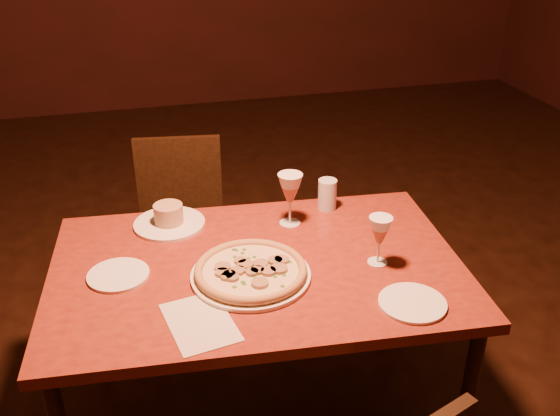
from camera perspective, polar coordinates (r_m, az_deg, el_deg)
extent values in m
plane|color=black|center=(2.54, 3.11, -15.13)|extent=(7.00, 7.00, 0.00)
cube|color=maroon|center=(1.95, -2.10, -5.61)|extent=(1.33, 0.92, 0.04)
cylinder|color=black|center=(2.45, -16.83, -8.79)|extent=(0.05, 0.05, 0.64)
cylinder|color=black|center=(2.05, 16.60, -17.23)|extent=(0.05, 0.05, 0.64)
cylinder|color=black|center=(2.54, 10.01, -6.39)|extent=(0.05, 0.05, 0.64)
cube|color=black|center=(2.70, -9.03, -2.27)|extent=(0.42, 0.42, 0.04)
cube|color=black|center=(2.76, -9.23, 2.99)|extent=(0.37, 0.08, 0.35)
cylinder|color=black|center=(2.69, -12.00, -7.83)|extent=(0.03, 0.03, 0.38)
cylinder|color=black|center=(2.94, -11.57, -4.45)|extent=(0.03, 0.03, 0.38)
cylinder|color=black|center=(2.68, -5.56, -7.54)|extent=(0.03, 0.03, 0.38)
cylinder|color=black|center=(2.93, -5.73, -4.17)|extent=(0.03, 0.03, 0.38)
cylinder|color=white|center=(1.88, -2.69, -6.17)|extent=(0.36, 0.36, 0.01)
cylinder|color=beige|center=(1.87, -2.70, -5.83)|extent=(0.33, 0.33, 0.01)
torus|color=tan|center=(1.86, -2.70, -5.67)|extent=(0.34, 0.34, 0.03)
cylinder|color=white|center=(2.18, -10.08, -1.42)|extent=(0.24, 0.24, 0.01)
cylinder|color=tan|center=(2.16, -10.16, -0.52)|extent=(0.10, 0.10, 0.07)
cylinder|color=silver|center=(2.24, 4.35, 1.25)|extent=(0.07, 0.07, 0.11)
cylinder|color=white|center=(1.94, -14.57, -5.95)|extent=(0.19, 0.19, 0.01)
cylinder|color=white|center=(1.80, 12.01, -8.50)|extent=(0.19, 0.19, 0.01)
cube|color=beige|center=(1.72, -7.32, -10.32)|extent=(0.20, 0.27, 0.00)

